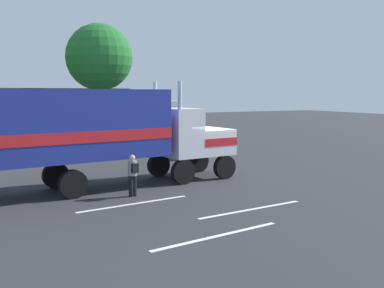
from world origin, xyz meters
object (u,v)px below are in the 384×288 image
(person_bystander, at_px, (133,174))
(tree_center, at_px, (99,57))
(semi_truck, at_px, (65,130))
(parked_bus, at_px, (103,121))

(person_bystander, distance_m, tree_center, 25.40)
(semi_truck, relative_size, tree_center, 1.42)
(semi_truck, height_order, person_bystander, semi_truck)
(semi_truck, relative_size, parked_bus, 1.30)
(parked_bus, bearing_deg, person_bystander, -102.13)
(person_bystander, bearing_deg, tree_center, 76.63)
(parked_bus, distance_m, tree_center, 11.03)
(semi_truck, xyz_separation_m, person_bystander, (2.14, -1.85, -1.63))
(semi_truck, bearing_deg, parked_bus, 67.45)
(person_bystander, relative_size, parked_bus, 0.15)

